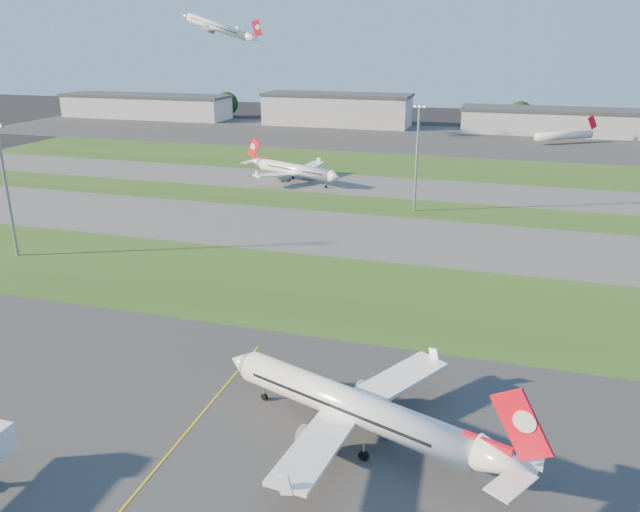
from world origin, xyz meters
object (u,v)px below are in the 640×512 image
at_px(airliner_taxiing, 295,170).
at_px(light_mast_centre, 417,151).
at_px(airliner_parked, 353,407).
at_px(mini_jet_near, 564,135).
at_px(light_mast_west, 5,182).

xyz_separation_m(airliner_taxiing, light_mast_centre, (38.92, -22.07, 11.14)).
bearing_deg(airliner_parked, light_mast_centre, 114.10).
relative_size(airliner_parked, light_mast_centre, 1.30).
xyz_separation_m(airliner_parked, mini_jet_near, (34.71, 215.18, -0.56)).
height_order(airliner_taxiing, mini_jet_near, airliner_taxiing).
bearing_deg(mini_jet_near, airliner_taxiing, -163.63).
bearing_deg(airliner_taxiing, airliner_parked, 134.71).
distance_m(airliner_taxiing, light_mast_west, 84.77).
bearing_deg(light_mast_centre, airliner_taxiing, 150.44).
bearing_deg(light_mast_centre, light_mast_west, -141.34).
bearing_deg(airliner_taxiing, mini_jet_near, -106.55).
relative_size(airliner_parked, airliner_taxiing, 1.07).
distance_m(airliner_parked, light_mast_west, 87.38).
distance_m(airliner_parked, light_mast_centre, 95.55).
height_order(light_mast_west, light_mast_centre, same).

